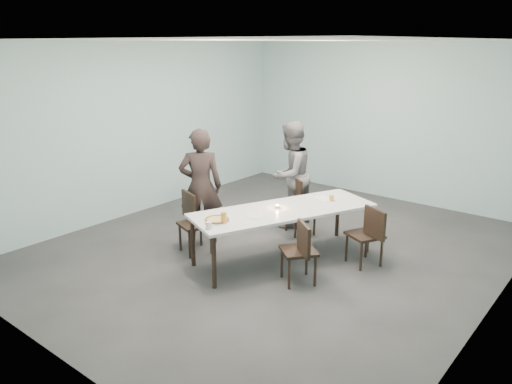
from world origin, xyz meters
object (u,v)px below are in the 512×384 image
Objects in this scene: chair_near_right at (301,248)px; chair_far_left at (298,202)px; chair_near_left at (192,218)px; tealight at (277,207)px; beer_glass at (224,218)px; amber_tumbler at (331,198)px; side_plate at (255,217)px; chair_far_right at (369,232)px; table at (284,213)px; pizza at (217,220)px; diner_far at (290,175)px; water_tumbler at (209,225)px; diner_near at (201,187)px.

chair_far_left is at bearing -16.50° from chair_near_right.
tealight is (1.13, 0.56, 0.27)m from chair_near_left.
beer_glass is 1.80m from amber_tumbler.
beer_glass is at bearing -109.63° from side_plate.
chair_far_right is (1.50, -0.51, 0.00)m from chair_far_left.
beer_glass reaches higher than chair_near_left.
pizza is (-0.38, -0.95, 0.08)m from table.
chair_far_left is at bearing 102.85° from side_plate.
chair_far_right is at bearing 26.65° from table.
table is 1.56× the size of diner_far.
beer_glass reaches higher than chair_far_right.
diner_near is at bearing 138.82° from water_tumbler.
tealight is (0.01, 0.49, 0.02)m from side_plate.
diner_near is 9.86× the size of side_plate.
diner_far is at bearing 102.57° from beer_glass.
diner_far is 1.38m from tealight.
table is at bearing 68.05° from pizza.
chair_near_right is (1.86, 0.07, 0.00)m from chair_near_left.
water_tumbler is 1.61× the size of tealight.
tealight is at bearing 89.18° from side_plate.
pizza is (0.98, -0.68, -0.12)m from diner_near.
chair_far_left is (0.77, 1.62, 0.00)m from chair_near_left.
chair_near_right is 0.49× the size of diner_near.
beer_glass is at bearing -55.05° from chair_far_left.
chair_near_left is at bearing 159.15° from beer_glass.
chair_far_left reaches higher than amber_tumbler.
table is 3.15× the size of chair_far_right.
diner_far is at bearing 93.95° from chair_near_left.
side_plate is at bearing -100.69° from table.
chair_near_left reaches higher than pizza.
side_plate is 1.33m from amber_tumbler.
chair_near_right is 1.14m from pizza.
amber_tumbler is (1.06, -0.45, -0.09)m from diner_far.
chair_far_left is at bearing 60.06° from diner_far.
diner_far reaches higher than chair_far_right.
diner_near is 1.58m from diner_far.
chair_far_left is 2.00m from pizza.
chair_near_left is at bearing 40.63° from chair_near_right.
beer_glass is at bearing -100.03° from tealight.
chair_near_left is 0.49× the size of diner_far.
chair_near_left is 1.15m from side_plate.
diner_far is 2.17m from pizza.
side_plate is 0.49m from tealight.
amber_tumbler is (1.54, 1.33, 0.29)m from chair_near_left.
chair_near_right is at bearing 38.05° from diner_far.
chair_near_left reaches higher than amber_tumbler.
amber_tumbler is at bearing 66.23° from diner_far.
chair_near_right reaches higher than amber_tumbler.
water_tumbler is (-0.02, -0.26, -0.03)m from beer_glass.
diner_near reaches higher than chair_far_left.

